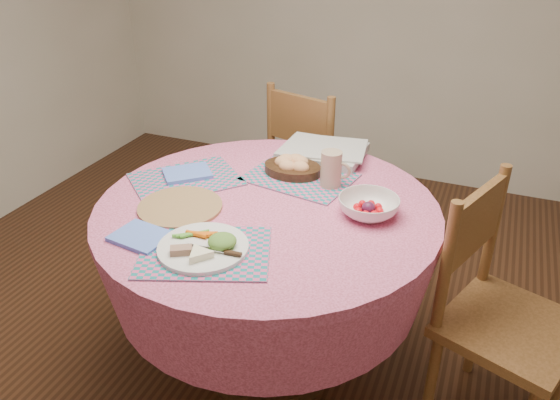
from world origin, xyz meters
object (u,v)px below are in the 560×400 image
at_px(chair_back, 313,167).
at_px(wicker_trivet, 180,207).
at_px(dinner_plate, 204,247).
at_px(chair_right, 498,310).
at_px(bread_bowl, 292,165).
at_px(dining_table, 268,250).
at_px(latte_mug, 332,169).
at_px(fruit_bowl, 369,207).

distance_m(chair_back, wicker_trivet, 1.09).
xyz_separation_m(wicker_trivet, dinner_plate, (0.22, -0.21, 0.02)).
relative_size(chair_back, dinner_plate, 3.29).
relative_size(chair_right, bread_bowl, 4.03).
height_order(chair_right, chair_back, chair_back).
distance_m(dining_table, latte_mug, 0.39).
xyz_separation_m(wicker_trivet, fruit_bowl, (0.63, 0.21, 0.03)).
bearing_deg(bread_bowl, chair_back, 100.89).
bearing_deg(chair_back, chair_right, 154.36).
distance_m(dining_table, bread_bowl, 0.36).
relative_size(chair_right, dinner_plate, 3.26).
bearing_deg(dining_table, dinner_plate, -99.53).
bearing_deg(bread_bowl, wicker_trivet, -123.05).
xyz_separation_m(dining_table, chair_back, (-0.13, 0.90, -0.07)).
xyz_separation_m(chair_right, wicker_trivet, (-1.11, -0.20, 0.27)).
relative_size(chair_right, latte_mug, 6.76).
height_order(dinner_plate, latte_mug, latte_mug).
distance_m(dining_table, dinner_plate, 0.42).
distance_m(wicker_trivet, latte_mug, 0.58).
height_order(dining_table, dinner_plate, dinner_plate).
bearing_deg(fruit_bowl, dinner_plate, -134.52).
height_order(chair_right, latte_mug, chair_right).
bearing_deg(latte_mug, bread_bowl, 165.32).
bearing_deg(fruit_bowl, wicker_trivet, -161.82).
bearing_deg(dinner_plate, chair_back, 93.19).
bearing_deg(dinner_plate, wicker_trivet, 135.51).
bearing_deg(dining_table, wicker_trivet, -153.07).
relative_size(bread_bowl, fruit_bowl, 1.09).
bearing_deg(chair_right, dinner_plate, 135.33).
bearing_deg(wicker_trivet, chair_back, 81.99).
bearing_deg(dining_table, chair_back, 98.14).
distance_m(bread_bowl, latte_mug, 0.19).
bearing_deg(wicker_trivet, dinner_plate, -44.49).
xyz_separation_m(chair_back, dinner_plate, (0.07, -1.26, 0.28)).
xyz_separation_m(dining_table, dinner_plate, (-0.06, -0.35, 0.22)).
xyz_separation_m(dining_table, bread_bowl, (-0.01, 0.27, 0.23)).
height_order(chair_right, dinner_plate, chair_right).
bearing_deg(wicker_trivet, latte_mug, 39.47).
relative_size(wicker_trivet, fruit_bowl, 1.42).
bearing_deg(fruit_bowl, bread_bowl, 150.34).
relative_size(dining_table, bread_bowl, 5.39).
relative_size(wicker_trivet, dinner_plate, 1.06).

